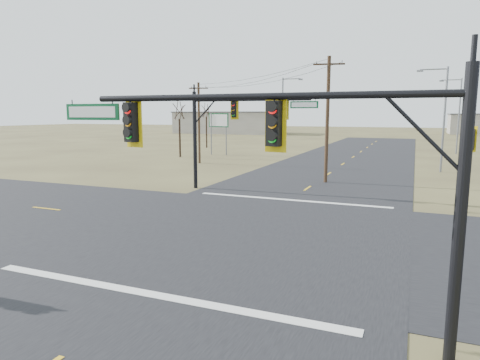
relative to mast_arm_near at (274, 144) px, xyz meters
name	(u,v)px	position (x,y,z in m)	size (l,w,h in m)	color
ground	(246,231)	(-3.83, 7.96, -4.59)	(320.00, 320.00, 0.00)	olive
road_ew	(246,231)	(-3.83, 7.96, -4.58)	(160.00, 14.00, 0.02)	black
road_ns	(246,231)	(-3.83, 7.96, -4.58)	(14.00, 160.00, 0.02)	black
stop_bar_near	(152,294)	(-3.83, 0.46, -4.56)	(12.00, 0.40, 0.01)	silver
stop_bar_far	(290,200)	(-3.83, 15.46, -4.56)	(12.00, 0.40, 0.01)	silver
mast_arm_near	(274,144)	(0.00, 0.00, 0.00)	(10.33, 0.49, 6.28)	black
mast_arm_far	(235,119)	(-8.28, 17.20, 0.32)	(8.84, 0.60, 6.78)	black
pedestal_signal_ne	(470,150)	(5.77, 15.76, -1.23)	(0.66, 0.57, 4.66)	black
utility_pole_near	(327,118)	(-3.20, 23.23, 0.35)	(2.30, 0.60, 9.52)	#422C1C
utility_pole_far	(199,121)	(-18.28, 31.09, -0.13)	(2.07, 0.46, 8.51)	#422C1C
highway_sign	(219,125)	(-20.41, 40.55, -0.77)	(2.83, 0.29, 5.32)	slate
streetlight_a	(442,114)	(5.16, 33.07, 0.67)	(2.62, 0.34, 9.38)	slate
streetlight_b	(457,112)	(7.99, 53.66, 0.93)	(2.74, 0.32, 9.83)	slate
streetlight_c	(284,111)	(-13.33, 45.98, 1.01)	(2.79, 0.39, 9.97)	slate
bare_tree_a	(179,110)	(-23.53, 36.02, 1.17)	(3.74, 3.74, 7.28)	black
bare_tree_b	(206,110)	(-27.17, 50.50, 1.26)	(3.64, 3.64, 7.31)	black
warehouse_left	(230,123)	(-43.83, 97.96, -1.84)	(28.00, 14.00, 5.50)	#A69F94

